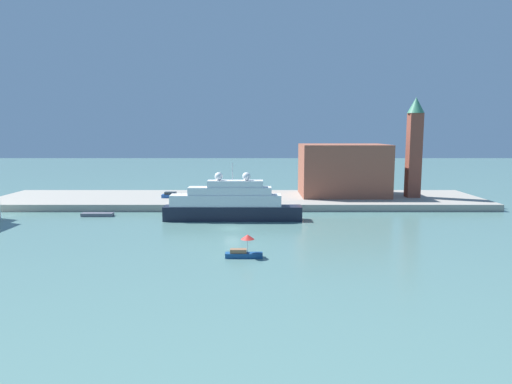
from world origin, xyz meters
The scene contains 10 objects.
ground centered at (0.00, 0.00, 0.00)m, with size 400.00×400.00×0.00m, color slate.
quay_dock centered at (0.00, 27.73, 0.74)m, with size 110.00×23.46×1.47m, color gray.
large_yacht centered at (-0.61, 7.35, 3.06)m, with size 25.54×3.55×10.67m.
small_motorboat centered at (2.55, -18.06, 1.09)m, with size 4.90×1.76×3.09m.
work_barge centered at (-26.77, 11.24, 0.32)m, with size 6.09×1.61×0.65m, color #595966.
harbor_building centered at (24.50, 30.33, 7.42)m, with size 19.75×14.32×11.90m, color #93513D.
bell_tower centered at (39.81, 27.18, 13.61)m, with size 3.77×3.77×22.43m.
parked_car centered at (-15.09, 26.11, 2.03)m, with size 4.30×1.81×1.31m.
person_figure centered at (-11.89, 21.17, 2.32)m, with size 0.36×0.36×1.82m.
mooring_bollard centered at (2.13, 17.70, 1.88)m, with size 0.54×0.54×0.82m, color black.
Camera 1 is at (4.11, -76.55, 16.57)m, focal length 32.17 mm.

